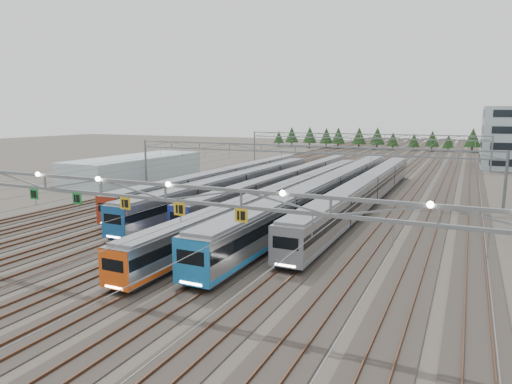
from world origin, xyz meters
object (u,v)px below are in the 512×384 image
at_px(gantry_far, 361,140).
at_px(west_shed, 136,168).
at_px(train_c, 290,180).
at_px(train_a, 229,179).
at_px(train_d, 289,194).
at_px(gantry_mid, 295,155).
at_px(train_e, 329,190).
at_px(gantry_near, 99,190).
at_px(train_b, 238,186).
at_px(train_f, 367,190).

height_order(gantry_far, west_shed, gantry_far).
bearing_deg(train_c, train_a, -155.43).
relative_size(train_c, west_shed, 2.09).
relative_size(train_d, gantry_mid, 1.19).
xyz_separation_m(train_e, gantry_near, (-6.80, -35.27, 4.87)).
bearing_deg(west_shed, gantry_near, -52.72).
bearing_deg(train_a, train_e, -14.21).
height_order(train_e, west_shed, west_shed).
relative_size(gantry_mid, west_shed, 1.88).
height_order(train_a, gantry_near, gantry_near).
distance_m(train_b, train_d, 9.33).
relative_size(train_a, gantry_mid, 0.98).
bearing_deg(train_d, train_b, 164.83).
bearing_deg(train_f, train_b, -168.01).
bearing_deg(gantry_far, west_shed, -129.89).
xyz_separation_m(train_a, gantry_far, (11.25, 45.30, 4.29)).
xyz_separation_m(gantry_near, gantry_far, (0.05, 85.12, -0.70)).
bearing_deg(gantry_near, train_e, 79.09).
height_order(train_f, west_shed, west_shed).
height_order(train_f, gantry_far, gantry_far).
height_order(train_f, gantry_near, gantry_near).
height_order(train_c, gantry_mid, gantry_mid).
distance_m(train_e, gantry_mid, 9.30).
xyz_separation_m(train_d, train_e, (4.50, 3.42, 0.31)).
height_order(train_c, west_shed, west_shed).
height_order(train_e, gantry_near, gantry_near).
relative_size(train_c, gantry_mid, 1.11).
relative_size(gantry_near, west_shed, 1.88).
height_order(train_e, train_f, train_e).
height_order(train_a, train_f, train_f).
xyz_separation_m(train_a, train_b, (4.50, -5.53, 0.02)).
distance_m(train_a, train_d, 15.68).
bearing_deg(gantry_mid, train_d, -74.78).
bearing_deg(train_f, train_c, 156.66).
relative_size(train_d, west_shed, 2.23).
height_order(train_d, gantry_near, gantry_near).
bearing_deg(train_a, west_shed, 168.32).
distance_m(train_f, west_shed, 45.64).
height_order(train_a, train_c, train_a).
distance_m(gantry_mid, west_shed, 34.47).
distance_m(train_f, gantry_far, 48.52).
distance_m(train_b, gantry_mid, 9.89).
distance_m(train_d, gantry_near, 32.35).
xyz_separation_m(train_b, west_shed, (-27.19, 10.22, 0.13)).
relative_size(train_b, train_c, 0.83).
xyz_separation_m(train_a, train_f, (22.50, -1.71, 0.05)).
relative_size(train_c, train_e, 0.92).
distance_m(train_a, train_c, 9.90).
distance_m(train_d, train_f, 10.97).
bearing_deg(train_f, train_e, -147.69).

